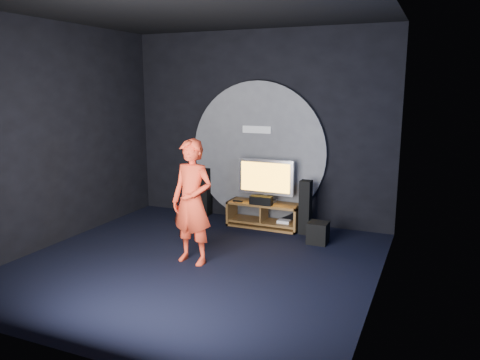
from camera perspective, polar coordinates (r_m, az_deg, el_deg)
name	(u,v)px	position (r m, az deg, el deg)	size (l,w,h in m)	color
floor	(196,263)	(6.87, -5.42, -10.08)	(5.00, 5.00, 0.00)	black
back_wall	(259,127)	(8.69, 2.32, 6.42)	(5.00, 0.04, 3.50)	black
front_wall	(56,174)	(4.44, -21.51, 0.69)	(5.00, 0.04, 3.50)	black
left_wall	(54,135)	(7.95, -21.77, 5.13)	(0.04, 5.00, 3.50)	black
right_wall	(383,153)	(5.67, 17.03, 3.18)	(0.04, 5.00, 3.50)	black
ceiling	(191,7)	(6.46, -6.05, 20.21)	(5.00, 5.00, 0.01)	black
wall_disc_panel	(258,152)	(8.69, 2.17, 3.44)	(2.60, 0.11, 2.60)	#515156
media_console	(264,216)	(8.46, 2.98, -4.46)	(1.31, 0.45, 0.45)	olive
tv	(266,179)	(8.36, 3.14, 0.14)	(1.03, 0.22, 0.78)	silver
center_speaker	(261,200)	(8.25, 2.61, -2.51)	(0.40, 0.15, 0.15)	black
remote	(238,201)	(8.45, -0.28, -2.59)	(0.18, 0.05, 0.02)	black
tower_speaker_left	(205,192)	(9.18, -4.30, -1.45)	(0.19, 0.21, 0.93)	black
tower_speaker_right	(305,207)	(8.10, 7.97, -3.30)	(0.19, 0.21, 0.93)	black
subwoofer	(318,233)	(7.72, 9.49, -6.35)	(0.32, 0.32, 0.35)	black
player	(192,202)	(6.66, -5.85, -2.68)	(0.65, 0.43, 1.79)	red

